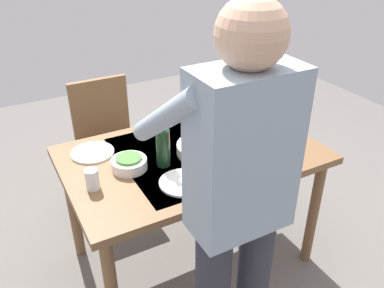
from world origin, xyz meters
name	(u,v)px	position (x,y,z in m)	size (l,w,h in m)	color
ground_plane	(192,255)	(0.00, 0.00, 0.00)	(6.00, 6.00, 0.00)	#66605B
dining_table	(192,165)	(0.00, 0.00, 0.68)	(1.36, 0.86, 0.76)	brown
chair_near	(107,136)	(0.24, -0.81, 0.53)	(0.40, 0.40, 0.91)	#523019
person_server	(236,203)	(0.19, 0.69, 0.96)	(0.42, 0.61, 1.69)	#2D2D38
wine_bottle	(163,146)	(0.19, 0.04, 0.87)	(0.07, 0.07, 0.30)	black
wine_glass_left	(265,135)	(-0.34, 0.18, 0.87)	(0.07, 0.07, 0.15)	white
wine_glass_right	(283,125)	(-0.50, 0.14, 0.87)	(0.07, 0.07, 0.15)	white
water_cup_near_left	(264,163)	(-0.23, 0.33, 0.81)	(0.07, 0.07, 0.09)	silver
water_cup_near_right	(92,179)	(0.56, 0.07, 0.81)	(0.06, 0.06, 0.10)	silver
water_cup_far_left	(238,106)	(-0.49, -0.29, 0.81)	(0.07, 0.07, 0.10)	silver
serving_bowl_pasta	(205,148)	(-0.06, 0.04, 0.79)	(0.30, 0.30, 0.07)	white
side_bowl_salad	(129,163)	(0.36, -0.01, 0.79)	(0.18, 0.18, 0.07)	white
dinner_plate_near	(92,153)	(0.48, -0.24, 0.77)	(0.23, 0.23, 0.01)	white
dinner_plate_far	(183,183)	(0.18, 0.24, 0.77)	(0.23, 0.23, 0.01)	white
table_knife	(235,134)	(-0.32, -0.06, 0.76)	(0.01, 0.20, 0.01)	silver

